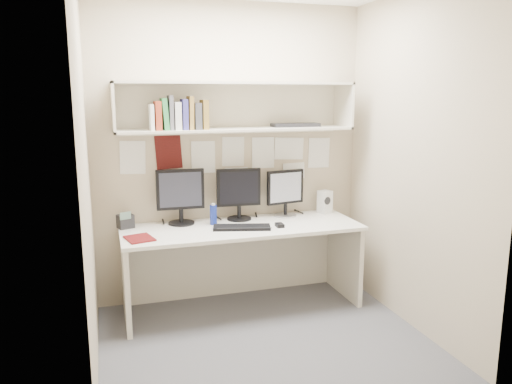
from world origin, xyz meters
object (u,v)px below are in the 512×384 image
object	(u,v)px
monitor_left	(180,194)
keyboard	(242,227)
desk	(242,267)
maroon_notebook	(139,238)
desk_phone	(125,221)
monitor_right	(285,191)
monitor_center	(239,192)
speaker	(325,202)

from	to	relation	value
monitor_left	keyboard	world-z (taller)	monitor_left
desk	keyboard	world-z (taller)	keyboard
keyboard	maroon_notebook	size ratio (longest dim) A/B	2.01
desk	monitor_left	world-z (taller)	monitor_left
maroon_notebook	desk_phone	size ratio (longest dim) A/B	1.57
monitor_left	maroon_notebook	size ratio (longest dim) A/B	2.01
monitor_right	desk_phone	distance (m)	1.42
desk	maroon_notebook	world-z (taller)	maroon_notebook
monitor_center	keyboard	xyz separation A→B (m)	(-0.06, -0.31, -0.24)
monitor_center	keyboard	distance (m)	0.40
monitor_right	maroon_notebook	world-z (taller)	monitor_right
monitor_right	maroon_notebook	bearing A→B (deg)	-174.42
desk	speaker	world-z (taller)	speaker
monitor_left	desk_phone	world-z (taller)	monitor_left
monitor_center	monitor_left	bearing A→B (deg)	-176.25
monitor_left	speaker	world-z (taller)	monitor_left
monitor_left	maroon_notebook	distance (m)	0.59
keyboard	desk_phone	bearing A→B (deg)	175.96
monitor_center	desk_phone	world-z (taller)	monitor_center
maroon_notebook	desk_phone	distance (m)	0.38
monitor_left	maroon_notebook	bearing A→B (deg)	-133.61
monitor_center	keyboard	bearing A→B (deg)	-97.25
desk	desk_phone	xyz separation A→B (m)	(-0.94, 0.21, 0.42)
desk	monitor_right	xyz separation A→B (m)	(0.47, 0.22, 0.60)
desk	monitor_right	size ratio (longest dim) A/B	4.76
speaker	maroon_notebook	bearing A→B (deg)	172.64
monitor_left	keyboard	distance (m)	0.60
monitor_right	keyboard	bearing A→B (deg)	-157.93
monitor_center	speaker	size ratio (longest dim) A/B	2.15
monitor_center	maroon_notebook	distance (m)	1.00
desk	maroon_notebook	size ratio (longest dim) A/B	8.55
desk	desk_phone	distance (m)	1.05
desk	maroon_notebook	xyz separation A→B (m)	(-0.86, -0.15, 0.37)
desk	monitor_right	distance (m)	0.79
desk	keyboard	size ratio (longest dim) A/B	4.26
monitor_center	keyboard	world-z (taller)	monitor_center
keyboard	speaker	size ratio (longest dim) A/B	2.23
monitor_center	monitor_right	bearing A→B (deg)	3.76
speaker	desk_phone	world-z (taller)	speaker
monitor_left	keyboard	size ratio (longest dim) A/B	1.00
desk	desk_phone	size ratio (longest dim) A/B	13.41
monitor_right	monitor_left	bearing A→B (deg)	169.94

